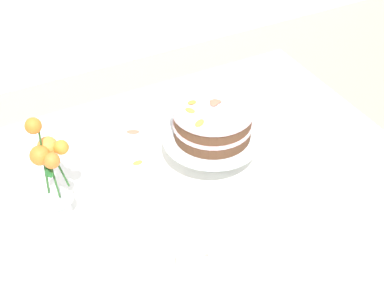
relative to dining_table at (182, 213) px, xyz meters
The scene contains 9 objects.
dining_table is the anchor object (origin of this frame).
linen_napkin 0.18m from the dining_table, 28.05° to the left, with size 0.32×0.32×0.00m, color white.
cake_stand 0.23m from the dining_table, 28.05° to the left, with size 0.29×0.29×0.10m.
layer_cake 0.29m from the dining_table, 28.07° to the left, with size 0.23×0.23×0.11m.
flower_vase 0.41m from the dining_table, 169.64° to the left, with size 0.10×0.10×0.33m.
teacup 0.31m from the dining_table, 112.17° to the right, with size 0.13×0.13×0.06m.
loose_petal_0 0.20m from the dining_table, 111.31° to the left, with size 0.03×0.02×0.00m, color yellow.
loose_petal_2 0.32m from the dining_table, 93.59° to the left, with size 0.04×0.02×0.00m, color #E56B51.
loose_petal_3 0.49m from the dining_table, 25.26° to the right, with size 0.04×0.02×0.00m, color pink.
Camera 1 is at (-0.47, -1.00, 1.81)m, focal length 50.49 mm.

